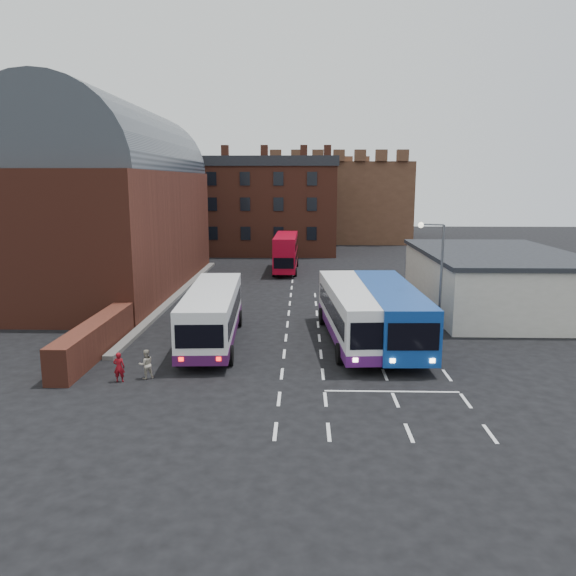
{
  "coord_description": "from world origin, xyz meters",
  "views": [
    {
      "loc": [
        1.02,
        -26.85,
        9.25
      ],
      "look_at": [
        0.0,
        10.0,
        2.2
      ],
      "focal_mm": 35.0,
      "sensor_mm": 36.0,
      "label": 1
    }
  ],
  "objects_px": {
    "bus_white_outbound": "(212,311)",
    "bus_red_double": "(286,252)",
    "pedestrian_red": "(119,367)",
    "bus_blue": "(390,310)",
    "street_lamp": "(437,273)",
    "bus_white_inbound": "(354,310)",
    "pedestrian_beige": "(146,364)"
  },
  "relations": [
    {
      "from": "bus_blue",
      "to": "bus_red_double",
      "type": "distance_m",
      "value": 26.79
    },
    {
      "from": "bus_white_outbound",
      "to": "pedestrian_beige",
      "type": "distance_m",
      "value": 6.57
    },
    {
      "from": "bus_white_inbound",
      "to": "street_lamp",
      "type": "xyz_separation_m",
      "value": [
        4.41,
        -0.93,
        2.31
      ]
    },
    {
      "from": "bus_red_double",
      "to": "street_lamp",
      "type": "xyz_separation_m",
      "value": [
        9.15,
        -26.78,
        2.22
      ]
    },
    {
      "from": "bus_white_inbound",
      "to": "pedestrian_beige",
      "type": "height_order",
      "value": "bus_white_inbound"
    },
    {
      "from": "street_lamp",
      "to": "bus_white_outbound",
      "type": "bearing_deg",
      "value": 176.96
    },
    {
      "from": "bus_blue",
      "to": "pedestrian_beige",
      "type": "height_order",
      "value": "bus_blue"
    },
    {
      "from": "bus_blue",
      "to": "bus_white_outbound",
      "type": "bearing_deg",
      "value": -0.64
    },
    {
      "from": "bus_white_outbound",
      "to": "bus_red_double",
      "type": "distance_m",
      "value": 26.33
    },
    {
      "from": "bus_blue",
      "to": "pedestrian_beige",
      "type": "bearing_deg",
      "value": 25.11
    },
    {
      "from": "street_lamp",
      "to": "pedestrian_beige",
      "type": "relative_size",
      "value": 4.96
    },
    {
      "from": "bus_white_outbound",
      "to": "bus_blue",
      "type": "distance_m",
      "value": 10.21
    },
    {
      "from": "bus_white_outbound",
      "to": "pedestrian_red",
      "type": "xyz_separation_m",
      "value": [
        -3.34,
        -6.56,
        -1.15
      ]
    },
    {
      "from": "pedestrian_beige",
      "to": "bus_white_outbound",
      "type": "bearing_deg",
      "value": -138.67
    },
    {
      "from": "bus_white_outbound",
      "to": "bus_white_inbound",
      "type": "height_order",
      "value": "bus_white_inbound"
    },
    {
      "from": "bus_white_outbound",
      "to": "bus_red_double",
      "type": "xyz_separation_m",
      "value": [
        3.43,
        26.11,
        0.16
      ]
    },
    {
      "from": "bus_white_outbound",
      "to": "bus_red_double",
      "type": "bearing_deg",
      "value": 79.46
    },
    {
      "from": "bus_red_double",
      "to": "street_lamp",
      "type": "height_order",
      "value": "street_lamp"
    },
    {
      "from": "bus_white_outbound",
      "to": "bus_red_double",
      "type": "height_order",
      "value": "bus_red_double"
    },
    {
      "from": "bus_white_outbound",
      "to": "street_lamp",
      "type": "height_order",
      "value": "street_lamp"
    },
    {
      "from": "street_lamp",
      "to": "pedestrian_red",
      "type": "xyz_separation_m",
      "value": [
        -15.92,
        -5.9,
        -3.53
      ]
    },
    {
      "from": "bus_white_outbound",
      "to": "street_lamp",
      "type": "xyz_separation_m",
      "value": [
        12.58,
        -0.67,
        2.38
      ]
    },
    {
      "from": "bus_white_inbound",
      "to": "pedestrian_beige",
      "type": "xyz_separation_m",
      "value": [
        -10.37,
        -6.35,
        -1.23
      ]
    },
    {
      "from": "bus_white_outbound",
      "to": "bus_blue",
      "type": "xyz_separation_m",
      "value": [
        10.21,
        0.19,
        0.09
      ]
    },
    {
      "from": "bus_blue",
      "to": "bus_red_double",
      "type": "xyz_separation_m",
      "value": [
        -6.78,
        25.92,
        0.07
      ]
    },
    {
      "from": "bus_red_double",
      "to": "pedestrian_red",
      "type": "bearing_deg",
      "value": 79.02
    },
    {
      "from": "bus_blue",
      "to": "street_lamp",
      "type": "height_order",
      "value": "street_lamp"
    },
    {
      "from": "bus_white_outbound",
      "to": "street_lamp",
      "type": "distance_m",
      "value": 12.82
    },
    {
      "from": "bus_blue",
      "to": "bus_red_double",
      "type": "bearing_deg",
      "value": -77.04
    },
    {
      "from": "pedestrian_red",
      "to": "pedestrian_beige",
      "type": "bearing_deg",
      "value": -160.27
    },
    {
      "from": "pedestrian_red",
      "to": "pedestrian_beige",
      "type": "xyz_separation_m",
      "value": [
        1.14,
        0.48,
        -0.0
      ]
    },
    {
      "from": "bus_white_outbound",
      "to": "pedestrian_red",
      "type": "height_order",
      "value": "bus_white_outbound"
    }
  ]
}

